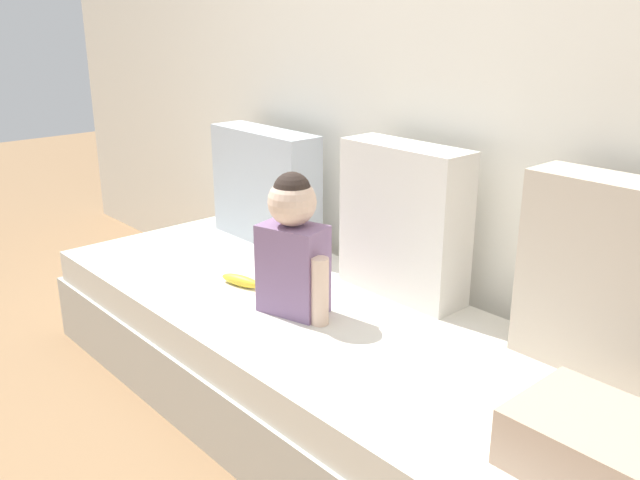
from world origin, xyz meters
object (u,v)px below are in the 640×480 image
Objects in this scene: throw_pillow_left at (265,186)px; toddler at (293,245)px; couch at (333,371)px; throw_pillow_right at (628,284)px; folded_blanket at (611,453)px; banana at (241,281)px; throw_pillow_center at (404,221)px.

toddler is at bearing -30.66° from throw_pillow_left.
throw_pillow_right reaches higher than couch.
throw_pillow_right is 1.22× the size of toddler.
throw_pillow_left is 1.55m from throw_pillow_right.
throw_pillow_right is 1.42× the size of folded_blanket.
throw_pillow_right is at bearing 17.96° from banana.
folded_blanket is at bearing -13.81° from throw_pillow_left.
throw_pillow_center is at bearing 71.11° from toddler.
throw_pillow_center reaches higher than banana.
throw_pillow_center is 1.08m from folded_blanket.
throw_pillow_left is 1.04× the size of throw_pillow_center.
couch is 0.45m from toddler.
banana is 0.42× the size of folded_blanket.
toddler is 1.11m from folded_blanket.
throw_pillow_left is at bearing 180.00° from throw_pillow_center.
couch is 4.76× the size of throw_pillow_center.
folded_blanket is (0.97, -0.11, 0.26)m from couch.
throw_pillow_center is 0.62m from banana.
folded_blanket is at bearing -65.62° from throw_pillow_right.
toddler reaches higher than folded_blanket.
banana is (-1.19, -0.39, -0.25)m from throw_pillow_right.
folded_blanket is (0.19, -0.43, -0.20)m from throw_pillow_right.
toddler is at bearing 1.17° from banana.
throw_pillow_left is 1.37× the size of folded_blanket.
folded_blanket is (1.10, -0.05, -0.16)m from toddler.
banana is 1.39m from folded_blanket.
banana is at bearing -162.04° from throw_pillow_right.
throw_pillow_right reaches higher than throw_pillow_center.
couch is at bearing -90.00° from throw_pillow_center.
toddler reaches higher than banana.
toddler is at bearing -157.13° from throw_pillow_right.
throw_pillow_center is 0.40m from toddler.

